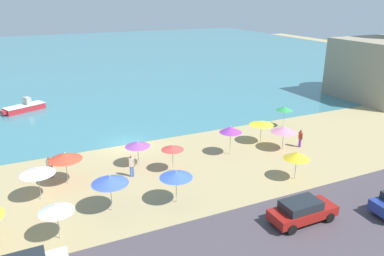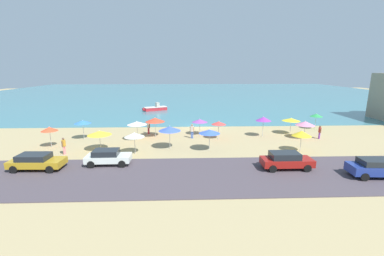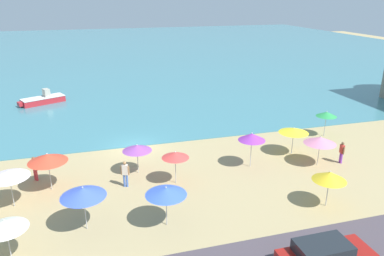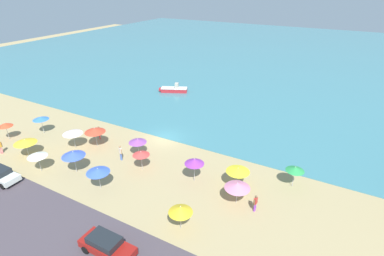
{
  "view_description": "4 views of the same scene",
  "coord_description": "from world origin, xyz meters",
  "px_view_note": "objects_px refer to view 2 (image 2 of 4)",
  "views": [
    {
      "loc": [
        -8.29,
        -32.04,
        13.29
      ],
      "look_at": [
        5.84,
        -1.92,
        1.39
      ],
      "focal_mm": 35.0,
      "sensor_mm": 36.0,
      "label": 1
    },
    {
      "loc": [
        -2.61,
        -37.42,
        8.45
      ],
      "look_at": [
        -1.42,
        -5.8,
        1.15
      ],
      "focal_mm": 24.0,
      "sensor_mm": 36.0,
      "label": 2
    },
    {
      "loc": [
        -3.3,
        -28.55,
        11.9
      ],
      "look_at": [
        4.69,
        -0.83,
        1.47
      ],
      "focal_mm": 35.0,
      "sensor_mm": 36.0,
      "label": 3
    },
    {
      "loc": [
        19.28,
        -27.71,
        18.23
      ],
      "look_at": [
        3.13,
        1.64,
        1.54
      ],
      "focal_mm": 28.0,
      "sensor_mm": 36.0,
      "label": 4
    }
  ],
  "objects_px": {
    "beach_umbrella_0": "(302,133)",
    "bather_3": "(64,145)",
    "beach_umbrella_14": "(134,135)",
    "beach_umbrella_13": "(200,121)",
    "parked_car_1": "(108,157)",
    "beach_umbrella_9": "(83,122)",
    "beach_umbrella_10": "(264,119)",
    "beach_umbrella_5": "(137,123)",
    "beach_umbrella_7": "(291,120)",
    "parked_car_0": "(379,168)",
    "skiff_nearshore": "(155,108)",
    "parked_car_2": "(36,161)",
    "parked_car_3": "(286,160)",
    "beach_umbrella_6": "(209,132)",
    "bather_1": "(320,131)",
    "beach_umbrella_1": "(219,123)",
    "beach_umbrella_11": "(155,120)",
    "beach_umbrella_12": "(170,129)",
    "bather_0": "(192,130)",
    "beach_umbrella_2": "(305,123)",
    "beach_umbrella_8": "(49,129)",
    "beach_umbrella_3": "(316,115)",
    "beach_umbrella_4": "(99,133)",
    "bather_2": "(148,127)"
  },
  "relations": [
    {
      "from": "parked_car_0",
      "to": "parked_car_1",
      "type": "xyz_separation_m",
      "value": [
        -22.18,
        3.57,
        -0.06
      ]
    },
    {
      "from": "beach_umbrella_10",
      "to": "bather_3",
      "type": "distance_m",
      "value": 23.08
    },
    {
      "from": "beach_umbrella_6",
      "to": "beach_umbrella_8",
      "type": "bearing_deg",
      "value": 174.08
    },
    {
      "from": "beach_umbrella_0",
      "to": "bather_1",
      "type": "xyz_separation_m",
      "value": [
        4.62,
        4.88,
        -1.02
      ]
    },
    {
      "from": "bather_1",
      "to": "parked_car_1",
      "type": "bearing_deg",
      "value": -161.14
    },
    {
      "from": "beach_umbrella_0",
      "to": "beach_umbrella_11",
      "type": "height_order",
      "value": "beach_umbrella_11"
    },
    {
      "from": "beach_umbrella_3",
      "to": "beach_umbrella_0",
      "type": "bearing_deg",
      "value": -123.95
    },
    {
      "from": "beach_umbrella_10",
      "to": "bather_1",
      "type": "xyz_separation_m",
      "value": [
        6.71,
        -1.28,
        -1.38
      ]
    },
    {
      "from": "bather_1",
      "to": "beach_umbrella_1",
      "type": "bearing_deg",
      "value": 178.4
    },
    {
      "from": "beach_umbrella_0",
      "to": "parked_car_0",
      "type": "relative_size",
      "value": 0.49
    },
    {
      "from": "beach_umbrella_2",
      "to": "bather_1",
      "type": "xyz_separation_m",
      "value": [
        1.81,
        -0.22,
        -0.99
      ]
    },
    {
      "from": "bather_1",
      "to": "parked_car_2",
      "type": "bearing_deg",
      "value": -163.0
    },
    {
      "from": "beach_umbrella_12",
      "to": "parked_car_3",
      "type": "height_order",
      "value": "beach_umbrella_12"
    },
    {
      "from": "beach_umbrella_11",
      "to": "beach_umbrella_1",
      "type": "bearing_deg",
      "value": -9.94
    },
    {
      "from": "beach_umbrella_14",
      "to": "bather_3",
      "type": "relative_size",
      "value": 1.31
    },
    {
      "from": "beach_umbrella_9",
      "to": "beach_umbrella_14",
      "type": "relative_size",
      "value": 1.05
    },
    {
      "from": "parked_car_3",
      "to": "beach_umbrella_5",
      "type": "bearing_deg",
      "value": 145.54
    },
    {
      "from": "beach_umbrella_4",
      "to": "beach_umbrella_7",
      "type": "distance_m",
      "value": 23.84
    },
    {
      "from": "beach_umbrella_9",
      "to": "beach_umbrella_10",
      "type": "bearing_deg",
      "value": 0.95
    },
    {
      "from": "beach_umbrella_1",
      "to": "parked_car_0",
      "type": "xyz_separation_m",
      "value": [
        11.06,
        -12.0,
        -1.17
      ]
    },
    {
      "from": "beach_umbrella_3",
      "to": "skiff_nearshore",
      "type": "xyz_separation_m",
      "value": [
        -24.69,
        17.72,
        -1.54
      ]
    },
    {
      "from": "beach_umbrella_11",
      "to": "bather_1",
      "type": "distance_m",
      "value": 20.51
    },
    {
      "from": "beach_umbrella_10",
      "to": "beach_umbrella_12",
      "type": "distance_m",
      "value": 12.49
    },
    {
      "from": "beach_umbrella_0",
      "to": "parked_car_2",
      "type": "bearing_deg",
      "value": -170.58
    },
    {
      "from": "beach_umbrella_5",
      "to": "beach_umbrella_7",
      "type": "relative_size",
      "value": 1.04
    },
    {
      "from": "bather_0",
      "to": "bather_1",
      "type": "distance_m",
      "value": 15.78
    },
    {
      "from": "beach_umbrella_1",
      "to": "bather_3",
      "type": "distance_m",
      "value": 17.24
    },
    {
      "from": "parked_car_0",
      "to": "parked_car_2",
      "type": "relative_size",
      "value": 1.05
    },
    {
      "from": "beach_umbrella_8",
      "to": "parked_car_1",
      "type": "xyz_separation_m",
      "value": [
        7.82,
        -5.71,
        -1.27
      ]
    },
    {
      "from": "parked_car_2",
      "to": "beach_umbrella_1",
      "type": "bearing_deg",
      "value": 28.93
    },
    {
      "from": "beach_umbrella_14",
      "to": "beach_umbrella_2",
      "type": "bearing_deg",
      "value": 14.69
    },
    {
      "from": "beach_umbrella_9",
      "to": "beach_umbrella_10",
      "type": "xyz_separation_m",
      "value": [
        22.39,
        0.37,
        0.16
      ]
    },
    {
      "from": "beach_umbrella_6",
      "to": "parked_car_1",
      "type": "xyz_separation_m",
      "value": [
        -9.52,
        -3.91,
        -1.27
      ]
    },
    {
      "from": "beach_umbrella_1",
      "to": "beach_umbrella_10",
      "type": "height_order",
      "value": "beach_umbrella_10"
    },
    {
      "from": "beach_umbrella_0",
      "to": "beach_umbrella_4",
      "type": "height_order",
      "value": "beach_umbrella_0"
    },
    {
      "from": "beach_umbrella_2",
      "to": "parked_car_2",
      "type": "height_order",
      "value": "beach_umbrella_2"
    },
    {
      "from": "parked_car_0",
      "to": "skiff_nearshore",
      "type": "relative_size",
      "value": 0.92
    },
    {
      "from": "beach_umbrella_6",
      "to": "beach_umbrella_11",
      "type": "bearing_deg",
      "value": 136.8
    },
    {
      "from": "beach_umbrella_0",
      "to": "bather_3",
      "type": "height_order",
      "value": "beach_umbrella_0"
    },
    {
      "from": "beach_umbrella_9",
      "to": "bather_3",
      "type": "relative_size",
      "value": 1.38
    },
    {
      "from": "beach_umbrella_12",
      "to": "beach_umbrella_13",
      "type": "distance_m",
      "value": 6.91
    },
    {
      "from": "parked_car_3",
      "to": "beach_umbrella_6",
      "type": "bearing_deg",
      "value": 137.72
    },
    {
      "from": "beach_umbrella_13",
      "to": "skiff_nearshore",
      "type": "height_order",
      "value": "beach_umbrella_13"
    },
    {
      "from": "beach_umbrella_13",
      "to": "parked_car_1",
      "type": "distance_m",
      "value": 13.92
    },
    {
      "from": "parked_car_3",
      "to": "beach_umbrella_10",
      "type": "bearing_deg",
      "value": 82.86
    },
    {
      "from": "beach_umbrella_0",
      "to": "parked_car_0",
      "type": "bearing_deg",
      "value": -64.94
    },
    {
      "from": "parked_car_2",
      "to": "beach_umbrella_9",
      "type": "bearing_deg",
      "value": 88.14
    },
    {
      "from": "beach_umbrella_10",
      "to": "beach_umbrella_14",
      "type": "bearing_deg",
      "value": -157.32
    },
    {
      "from": "beach_umbrella_3",
      "to": "bather_2",
      "type": "xyz_separation_m",
      "value": [
        -23.6,
        -1.86,
        -1.06
      ]
    },
    {
      "from": "beach_umbrella_6",
      "to": "parked_car_2",
      "type": "relative_size",
      "value": 0.53
    }
  ]
}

